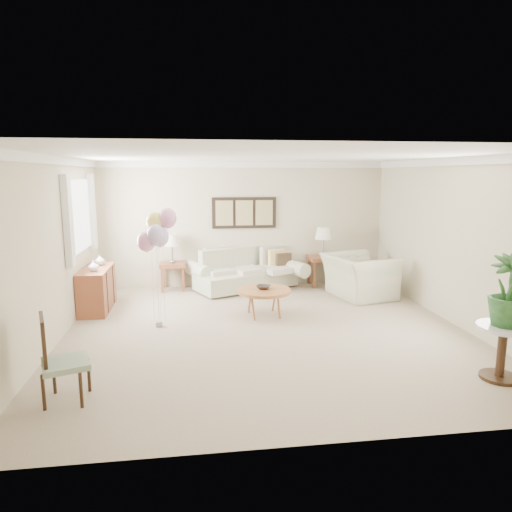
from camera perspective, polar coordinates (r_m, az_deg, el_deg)
The scene contains 18 objects.
ground_plane at distance 7.03m, azimuth 1.31°, elevation -9.30°, with size 6.00×6.00×0.00m, color tan.
room_shell at distance 6.74m, azimuth 0.31°, elevation 4.07°, with size 6.04×6.04×2.60m.
wall_art_triptych at distance 9.60m, azimuth -1.48°, elevation 5.42°, with size 1.35×0.06×0.65m.
sofa at distance 9.48m, azimuth -1.24°, elevation -2.10°, with size 2.59×1.64×0.84m.
end_table_left at distance 9.46m, azimuth -10.36°, elevation -1.38°, with size 0.52×0.48×0.57m.
end_table_right at distance 9.77m, azimuth 8.32°, elevation -0.62°, with size 0.58×0.53×0.64m.
lamp_left at distance 9.37m, azimuth -10.47°, elevation 1.85°, with size 0.33×0.33×0.58m.
lamp_right at distance 9.68m, azimuth 8.40°, elevation 2.71°, with size 0.35×0.35×0.61m.
coffee_table at distance 7.62m, azimuth 1.01°, elevation -4.45°, with size 0.90×0.90×0.46m.
decor_bowl at distance 7.63m, azimuth 0.95°, elevation -3.92°, with size 0.24×0.24×0.06m, color #29221F.
armchair at distance 9.04m, azimuth 12.72°, elevation -2.47°, with size 1.25×1.09×0.81m, color beige.
side_table at distance 6.01m, azimuth 28.47°, elevation -9.10°, with size 0.59×0.59×0.64m.
potted_plant at distance 5.88m, azimuth 29.06°, elevation -3.81°, with size 0.46×0.46×0.82m, color #194317.
accent_chair at distance 5.23m, azimuth -23.50°, elevation -11.54°, with size 0.57×0.57×0.93m.
credenza at distance 8.45m, azimuth -19.25°, elevation -3.91°, with size 0.46×1.20×0.74m.
vase_white at distance 8.12m, azimuth -19.64°, elevation -1.17°, with size 0.17×0.17×0.18m, color silver.
vase_sage at distance 8.62m, azimuth -18.95°, elevation -0.48°, with size 0.18×0.18×0.19m, color #ADB4A6.
balloon_cluster at distance 7.01m, azimuth -12.28°, elevation 3.04°, with size 0.59×0.46×1.85m.
Camera 1 is at (-1.06, -6.54, 2.34)m, focal length 32.00 mm.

